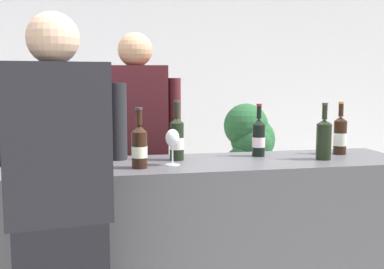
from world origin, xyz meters
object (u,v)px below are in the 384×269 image
Objects in this scene: wine_bottle_2 at (72,146)px; potted_shrub at (248,161)px; wine_bottle_3 at (176,138)px; wine_bottle_5 at (63,140)px; wine_bottle_0 at (139,146)px; wine_bottle_6 at (95,140)px; person_server at (137,169)px; wine_bottle_1 at (324,138)px; wine_glass at (172,140)px; person_guest at (59,230)px; wine_bottle_8 at (259,137)px; wine_bottle_4 at (340,135)px.

wine_bottle_2 is 0.28× the size of potted_shrub.
wine_bottle_3 is 1.57m from potted_shrub.
wine_bottle_3 reaches higher than wine_bottle_5.
wine_bottle_6 reaches higher than wine_bottle_0.
wine_bottle_2 is 1.02× the size of wine_bottle_3.
wine_bottle_0 is 0.74m from person_server.
wine_bottle_2 is at bearing -176.64° from wine_bottle_1.
person_guest reaches higher than wine_glass.
wine_bottle_8 is at bearing 3.74° from wine_bottle_3.
wine_bottle_5 and wine_bottle_6 have the same top height.
wine_bottle_6 is at bearing -116.32° from person_server.
wine_bottle_3 is 0.20× the size of person_guest.
person_guest is (-0.54, -0.49, -0.29)m from wine_glass.
wine_bottle_6 is 1.72× the size of wine_glass.
wine_bottle_0 is at bearing -162.32° from wine_bottle_8.
wine_bottle_1 is at bearing 3.36° from wine_bottle_2.
potted_shrub is (0.84, 1.27, -0.38)m from wine_bottle_3.
wine_bottle_8 is (-0.50, 0.03, -0.00)m from wine_bottle_4.
wine_bottle_4 is 0.19× the size of person_guest.
wine_glass is (0.56, -0.22, 0.02)m from wine_bottle_5.
person_server is (-0.18, 0.50, -0.26)m from wine_bottle_3.
person_guest is 1.38× the size of potted_shrub.
wine_bottle_5 is at bearing -140.57° from potted_shrub.
wine_bottle_8 is at bearing 31.85° from person_guest.
wine_bottle_2 is at bearing -118.76° from wine_bottle_6.
wine_bottle_8 is (1.10, -0.04, -0.01)m from wine_bottle_5.
person_guest reaches higher than wine_bottle_0.
wine_bottle_5 is at bearing 177.60° from wine_bottle_4.
wine_bottle_0 is at bearing -177.39° from wine_bottle_1.
wine_bottle_3 reaches higher than wine_bottle_4.
person_server reaches higher than wine_bottle_4.
wine_bottle_2 is 1.07× the size of wine_bottle_4.
wine_glass is 0.71m from person_server.
wine_bottle_3 is 0.99m from wine_bottle_4.
wine_bottle_1 is 0.95× the size of wine_bottle_3.
potted_shrub is at bearing 45.32° from wine_bottle_6.
wine_bottle_0 is 0.29m from wine_bottle_3.
person_server reaches higher than wine_bottle_3.
wine_bottle_5 is 1.72× the size of wine_glass.
wine_bottle_3 reaches higher than wine_glass.
person_guest is at bearing -137.93° from wine_glass.
wine_bottle_2 is 0.20× the size of person_server.
wine_bottle_0 reaches higher than wine_bottle_8.
wine_bottle_8 is 1.33m from potted_shrub.
wine_bottle_2 is 0.31m from wine_bottle_5.
person_server reaches higher than potted_shrub.
person_server is 1.28m from potted_shrub.
person_server is 1.02× the size of person_guest.
wine_bottle_3 is 0.19× the size of person_server.
wine_bottle_1 is 0.97× the size of wine_bottle_6.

